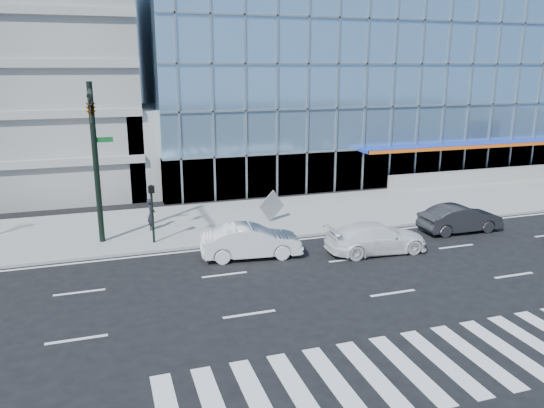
{
  "coord_description": "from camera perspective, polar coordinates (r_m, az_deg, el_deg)",
  "views": [
    {
      "loc": [
        -10.76,
        -21.21,
        8.87
      ],
      "look_at": [
        -2.83,
        3.0,
        2.2
      ],
      "focal_mm": 35.0,
      "sensor_mm": 36.0,
      "label": 1
    }
  ],
  "objects": [
    {
      "name": "theatre_building",
      "position": [
        53.33,
        9.78,
        12.98
      ],
      "size": [
        42.0,
        26.0,
        15.0
      ],
      "primitive_type": "cube",
      "color": "#7AA5CB",
      "rests_on": "ground"
    },
    {
      "name": "ramp_block",
      "position": [
        39.93,
        -11.16,
        5.93
      ],
      "size": [
        6.0,
        8.0,
        6.0
      ],
      "primitive_type": "cube",
      "color": "gray",
      "rests_on": "ground"
    },
    {
      "name": "sidewalk",
      "position": [
        32.35,
        2.0,
        -1.12
      ],
      "size": [
        120.0,
        8.0,
        0.15
      ],
      "primitive_type": "cube",
      "color": "gray",
      "rests_on": "ground"
    },
    {
      "name": "pedestrian",
      "position": [
        29.64,
        -12.85,
        -1.08
      ],
      "size": [
        0.56,
        0.72,
        1.74
      ],
      "primitive_type": "imported",
      "rotation": [
        0.0,
        0.0,
        1.32
      ],
      "color": "black",
      "rests_on": "sidewalk"
    },
    {
      "name": "ped_signal_post",
      "position": [
        27.1,
        -12.78,
        -0.08
      ],
      "size": [
        0.3,
        0.33,
        3.0
      ],
      "color": "black",
      "rests_on": "sidewalk"
    },
    {
      "name": "traffic_signal",
      "position": [
        25.92,
        -18.75,
        7.91
      ],
      "size": [
        1.14,
        5.74,
        8.0
      ],
      "color": "black",
      "rests_on": "sidewalk"
    },
    {
      "name": "dark_sedan",
      "position": [
        30.81,
        19.58,
        -1.48
      ],
      "size": [
        4.58,
        1.64,
        1.5
      ],
      "primitive_type": "imported",
      "rotation": [
        0.0,
        0.0,
        1.56
      ],
      "color": "black",
      "rests_on": "ground"
    },
    {
      "name": "ground",
      "position": [
        25.39,
        8.25,
        -5.95
      ],
      "size": [
        160.0,
        160.0,
        0.0
      ],
      "primitive_type": "plane",
      "color": "black",
      "rests_on": "ground"
    },
    {
      "name": "tilted_panel",
      "position": [
        30.45,
        -0.04,
        -0.2
      ],
      "size": [
        1.72,
        0.71,
        1.82
      ],
      "primitive_type": "cube",
      "rotation": [
        0.0,
        0.93,
        0.37
      ],
      "color": "gray",
      "rests_on": "sidewalk"
    },
    {
      "name": "white_suv",
      "position": [
        26.38,
        11.14,
        -3.59
      ],
      "size": [
        5.13,
        2.25,
        1.47
      ],
      "primitive_type": "imported",
      "rotation": [
        0.0,
        0.0,
        1.53
      ],
      "color": "white",
      "rests_on": "ground"
    },
    {
      "name": "white_sedan",
      "position": [
        25.24,
        -2.28,
        -4.03
      ],
      "size": [
        4.93,
        2.2,
        1.57
      ],
      "primitive_type": "imported",
      "rotation": [
        0.0,
        0.0,
        1.46
      ],
      "color": "silver",
      "rests_on": "ground"
    }
  ]
}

